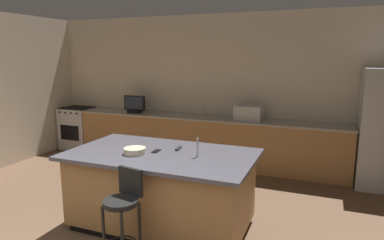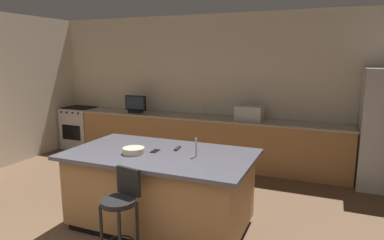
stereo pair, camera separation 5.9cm
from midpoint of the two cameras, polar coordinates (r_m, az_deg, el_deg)
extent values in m
cube|color=beige|center=(6.73, 3.78, 5.28)|extent=(7.56, 0.12, 2.86)
cube|color=#9E7042|center=(6.58, 1.75, -3.57)|extent=(5.29, 0.60, 0.88)
cube|color=#9E9384|center=(6.48, 1.77, 0.36)|extent=(5.31, 0.62, 0.04)
cube|color=black|center=(4.38, -5.43, -16.79)|extent=(1.97, 1.03, 0.09)
cube|color=#9E7042|center=(4.19, -5.54, -11.36)|extent=(2.05, 1.11, 0.80)
cube|color=#4C4C56|center=(4.05, -5.65, -5.79)|extent=(2.21, 1.27, 0.04)
cube|color=#B7BABF|center=(8.09, -18.72, -1.30)|extent=(0.70, 0.60, 0.92)
cube|color=black|center=(7.88, -20.13, -2.04)|extent=(0.49, 0.01, 0.33)
cube|color=black|center=(8.01, -18.92, 1.98)|extent=(0.63, 0.50, 0.02)
cylinder|color=black|center=(7.95, -21.63, 1.22)|extent=(0.04, 0.03, 0.04)
cylinder|color=black|center=(7.84, -20.81, 1.16)|extent=(0.04, 0.03, 0.04)
cylinder|color=black|center=(7.74, -19.97, 1.10)|extent=(0.04, 0.03, 0.04)
cylinder|color=black|center=(7.64, -19.10, 1.03)|extent=(0.04, 0.03, 0.04)
cube|color=#B7BABF|center=(6.22, 9.26, 1.19)|extent=(0.48, 0.36, 0.27)
cube|color=black|center=(7.08, -9.86, 1.44)|extent=(0.28, 0.16, 0.05)
cube|color=black|center=(7.06, -9.90, 2.85)|extent=(0.47, 0.05, 0.30)
cube|color=#1E2D47|center=(7.03, -10.02, 2.82)|extent=(0.41, 0.01, 0.26)
cylinder|color=#B2B2B7|center=(6.56, 1.76, 1.71)|extent=(0.02, 0.02, 0.24)
cylinder|color=#B2B2B7|center=(3.83, 0.48, -4.66)|extent=(0.02, 0.02, 0.22)
cylinder|color=black|center=(3.44, -12.43, -13.39)|extent=(0.34, 0.34, 0.05)
cube|color=black|center=(3.47, -10.79, -10.12)|extent=(0.29, 0.09, 0.28)
cylinder|color=black|center=(3.60, -15.10, -18.59)|extent=(0.03, 0.03, 0.65)
cylinder|color=black|center=(3.74, -12.24, -17.21)|extent=(0.03, 0.03, 0.65)
cylinder|color=black|center=(3.60, -9.29, -18.35)|extent=(0.03, 0.03, 0.65)
cylinder|color=beige|center=(4.03, -10.03, -5.14)|extent=(0.26, 0.26, 0.07)
cube|color=black|center=(4.10, -6.47, -5.24)|extent=(0.08, 0.15, 0.01)
cube|color=black|center=(4.17, -2.70, -4.80)|extent=(0.07, 0.17, 0.02)
camera|label=1|loc=(0.03, -90.32, -0.06)|focal=31.65mm
camera|label=2|loc=(0.03, 89.68, 0.06)|focal=31.65mm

